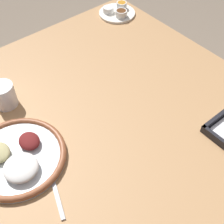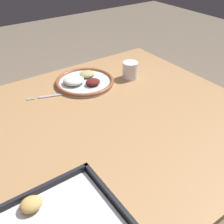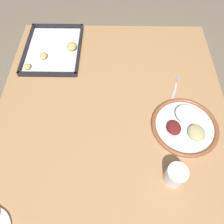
{
  "view_description": "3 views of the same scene",
  "coord_description": "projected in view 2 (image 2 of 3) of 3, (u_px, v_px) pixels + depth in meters",
  "views": [
    {
      "loc": [
        0.49,
        -0.43,
        1.5
      ],
      "look_at": [
        -0.02,
        0.0,
        0.73
      ],
      "focal_mm": 50.0,
      "sensor_mm": 36.0,
      "label": 1
    },
    {
      "loc": [
        0.47,
        0.71,
        1.33
      ],
      "look_at": [
        -0.02,
        0.0,
        0.73
      ],
      "focal_mm": 42.0,
      "sensor_mm": 36.0,
      "label": 2
    },
    {
      "loc": [
        -0.54,
        -0.01,
        1.56
      ],
      "look_at": [
        -0.02,
        0.0,
        0.73
      ],
      "focal_mm": 35.0,
      "sensor_mm": 36.0,
      "label": 3
    }
  ],
  "objects": [
    {
      "name": "dinner_plate",
      "position": [
        84.0,
        81.0,
        1.31
      ],
      "size": [
        0.29,
        0.29,
        0.05
      ],
      "color": "silver",
      "rests_on": "dining_table"
    },
    {
      "name": "fork",
      "position": [
        53.0,
        96.0,
        1.21
      ],
      "size": [
        0.2,
        0.08,
        0.0
      ],
      "rotation": [
        0.0,
        0.0,
        -0.34
      ],
      "color": "#B2B2B7",
      "rests_on": "dining_table"
    },
    {
      "name": "drinking_cup",
      "position": [
        130.0,
        70.0,
        1.34
      ],
      "size": [
        0.08,
        0.08,
        0.09
      ],
      "color": "white",
      "rests_on": "dining_table"
    },
    {
      "name": "dining_table",
      "position": [
        107.0,
        136.0,
        1.11
      ],
      "size": [
        1.23,
        1.08,
        0.7
      ],
      "color": "#AD7F51",
      "rests_on": "ground_plane"
    },
    {
      "name": "ground_plane",
      "position": [
        108.0,
        221.0,
        1.46
      ],
      "size": [
        8.0,
        8.0,
        0.0
      ],
      "primitive_type": "plane",
      "color": "#7A6B59"
    }
  ]
}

